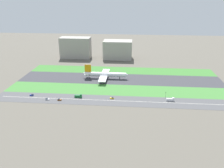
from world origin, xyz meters
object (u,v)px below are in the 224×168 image
(fuel_tank_west, at_px, (123,49))
(truck_1, at_px, (170,100))
(airliner, at_px, (104,74))
(traffic_light, at_px, (166,94))
(hangar_building, at_px, (118,50))
(terminal_building, at_px, (76,48))
(car_2, at_px, (32,95))
(truck_0, at_px, (78,96))
(car_3, at_px, (112,98))
(car_0, at_px, (59,100))
(car_1, at_px, (47,99))

(fuel_tank_west, bearing_deg, truck_1, -74.09)
(airliner, distance_m, traffic_light, 98.24)
(truck_1, bearing_deg, hangar_building, 111.46)
(terminal_building, bearing_deg, hangar_building, 0.00)
(car_2, height_order, truck_0, truck_0)
(car_2, xyz_separation_m, hangar_building, (88.18, 182.00, 15.68))
(truck_1, xyz_separation_m, terminal_building, (-150.08, 182.00, 17.24))
(car_3, xyz_separation_m, hangar_building, (-6.24, 182.00, 15.68))
(airliner, distance_m, terminal_building, 133.26)
(car_2, xyz_separation_m, truck_0, (55.59, -0.00, 0.75))
(traffic_light, bearing_deg, car_0, -171.42)
(hangar_building, bearing_deg, truck_1, -68.54)
(car_3, xyz_separation_m, traffic_light, (60.82, 7.99, 3.37))
(car_0, bearing_deg, traffic_light, -171.42)
(airliner, height_order, car_2, airliner)
(truck_0, bearing_deg, truck_1, 0.00)
(car_2, bearing_deg, car_0, -15.53)
(car_1, relative_size, terminal_building, 0.08)
(car_1, height_order, fuel_tank_west, fuel_tank_west)
(car_2, distance_m, traffic_light, 155.48)
(car_0, relative_size, hangar_building, 0.09)
(airliner, relative_size, truck_1, 7.74)
(car_2, relative_size, car_1, 1.00)
(car_3, relative_size, traffic_light, 0.61)
(terminal_building, bearing_deg, truck_1, -50.49)
(car_0, xyz_separation_m, traffic_light, (119.25, 17.99, 3.37))
(truck_0, bearing_deg, car_2, 180.00)
(traffic_light, xyz_separation_m, terminal_building, (-145.58, 174.01, 14.62))
(car_0, distance_m, car_3, 59.28)
(truck_0, relative_size, traffic_light, 1.17)
(airliner, xyz_separation_m, car_2, (-77.48, -68.00, -5.31))
(car_1, height_order, truck_1, truck_1)
(truck_1, bearing_deg, airliner, 140.42)
(truck_1, bearing_deg, fuel_tank_west, 105.91)
(airliner, height_order, fuel_tank_west, airliner)
(traffic_light, distance_m, hangar_building, 186.89)
(truck_0, bearing_deg, car_3, 0.00)
(car_1, distance_m, truck_0, 34.91)
(terminal_building, relative_size, fuel_tank_west, 2.55)
(car_1, xyz_separation_m, car_3, (72.27, 10.00, 0.00))
(car_3, bearing_deg, fuel_tank_west, 89.85)
(hangar_building, bearing_deg, airliner, -95.36)
(airliner, relative_size, terminal_building, 1.17)
(hangar_building, xyz_separation_m, fuel_tank_west, (6.84, 45.00, -8.37))
(terminal_building, bearing_deg, car_1, -86.28)
(terminal_building, xyz_separation_m, hangar_building, (78.52, 0.00, -2.30))
(car_2, relative_size, terminal_building, 0.08)
(airliner, relative_size, car_1, 14.77)
(car_0, distance_m, fuel_tank_west, 244.35)
(traffic_light, bearing_deg, truck_0, -175.41)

